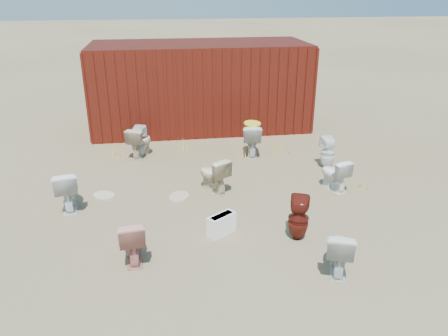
{
  "coord_description": "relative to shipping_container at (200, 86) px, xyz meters",
  "views": [
    {
      "loc": [
        -1.18,
        -7.21,
        3.86
      ],
      "look_at": [
        0.0,
        0.6,
        0.55
      ],
      "focal_mm": 35.0,
      "sensor_mm": 36.0,
      "label": 1
    }
  ],
  "objects": [
    {
      "name": "toilet_front_c",
      "position": [
        1.25,
        -7.4,
        -0.85
      ],
      "size": [
        0.61,
        0.78,
        0.7
      ],
      "primitive_type": "imported",
      "rotation": [
        0.0,
        0.0,
        2.78
      ],
      "color": "silver",
      "rests_on": "ground"
    },
    {
      "name": "weed_clump_f",
      "position": [
        2.81,
        -4.84,
        -1.1
      ],
      "size": [
        0.28,
        0.28,
        0.21
      ],
      "primitive_type": "cone",
      "color": "#BCAD4B",
      "rests_on": "ground"
    },
    {
      "name": "toilet_front_a",
      "position": [
        -2.96,
        -4.79,
        -0.81
      ],
      "size": [
        0.55,
        0.82,
        0.78
      ],
      "primitive_type": "imported",
      "rotation": [
        0.0,
        0.0,
        3.3
      ],
      "color": "white",
      "rests_on": "ground"
    },
    {
      "name": "ground",
      "position": [
        0.0,
        -5.2,
        -1.2
      ],
      "size": [
        100.0,
        100.0,
        0.0
      ],
      "primitive_type": "plane",
      "color": "brown",
      "rests_on": "ground"
    },
    {
      "name": "toilet_back_beige_right",
      "position": [
        -1.7,
        -2.27,
        -0.82
      ],
      "size": [
        0.7,
        0.85,
        0.75
      ],
      "primitive_type": "imported",
      "rotation": [
        0.0,
        0.0,
        2.68
      ],
      "color": "beige",
      "rests_on": "ground"
    },
    {
      "name": "weed_clump_a",
      "position": [
        -2.29,
        -2.12,
        -1.07
      ],
      "size": [
        0.36,
        0.36,
        0.26
      ],
      "primitive_type": "cone",
      "color": "#BCAD4B",
      "rests_on": "ground"
    },
    {
      "name": "loose_tank",
      "position": [
        -0.27,
        -6.12,
        -1.02
      ],
      "size": [
        0.52,
        0.45,
        0.35
      ],
      "primitive_type": "cube",
      "rotation": [
        0.0,
        0.0,
        0.61
      ],
      "color": "white",
      "rests_on": "ground"
    },
    {
      "name": "toilet_back_beige_left",
      "position": [
        -0.19,
        -4.46,
        -0.83
      ],
      "size": [
        0.71,
        0.82,
        0.73
      ],
      "primitive_type": "imported",
      "rotation": [
        0.0,
        0.0,
        3.67
      ],
      "color": "beige",
      "rests_on": "ground"
    },
    {
      "name": "toilet_back_a",
      "position": [
        -1.73,
        -2.28,
        -0.82
      ],
      "size": [
        0.45,
        0.45,
        0.77
      ],
      "primitive_type": "imported",
      "rotation": [
        0.0,
        0.0,
        2.77
      ],
      "color": "silver",
      "rests_on": "ground"
    },
    {
      "name": "toilet_front_pink",
      "position": [
        -1.7,
        -6.66,
        -0.84
      ],
      "size": [
        0.46,
        0.73,
        0.72
      ],
      "primitive_type": "imported",
      "rotation": [
        0.0,
        0.0,
        3.23
      ],
      "color": "tan",
      "rests_on": "ground"
    },
    {
      "name": "toilet_back_e",
      "position": [
        2.53,
        -3.61,
        -0.83
      ],
      "size": [
        0.35,
        0.35,
        0.73
      ],
      "primitive_type": "imported",
      "rotation": [
        0.0,
        0.0,
        3.2
      ],
      "color": "white",
      "rests_on": "ground"
    },
    {
      "name": "shipping_container",
      "position": [
        0.0,
        0.0,
        0.0
      ],
      "size": [
        6.0,
        2.4,
        2.4
      ],
      "primitive_type": "cube",
      "color": "#4C110C",
      "rests_on": "ground"
    },
    {
      "name": "toilet_front_e",
      "position": [
        2.24,
        -4.74,
        -0.86
      ],
      "size": [
        0.57,
        0.74,
        0.67
      ],
      "primitive_type": "imported",
      "rotation": [
        0.0,
        0.0,
        3.47
      ],
      "color": "white",
      "rests_on": "ground"
    },
    {
      "name": "weed_clump_c",
      "position": [
        1.77,
        -2.6,
        -1.04
      ],
      "size": [
        0.36,
        0.36,
        0.32
      ],
      "primitive_type": "cone",
      "color": "#BCAD4B",
      "rests_on": "ground"
    },
    {
      "name": "weed_clump_b",
      "position": [
        0.77,
        -2.8,
        -1.04
      ],
      "size": [
        0.32,
        0.32,
        0.32
      ],
      "primitive_type": "cone",
      "color": "#BCAD4B",
      "rests_on": "ground"
    },
    {
      "name": "toilet_front_maroon",
      "position": [
        0.94,
        -6.45,
        -0.83
      ],
      "size": [
        0.44,
        0.44,
        0.75
      ],
      "primitive_type": "imported",
      "rotation": [
        0.0,
        0.0,
        2.75
      ],
      "color": "#5B170F",
      "rests_on": "ground"
    },
    {
      "name": "weed_clump_d",
      "position": [
        -0.67,
        -2.01,
        -1.06
      ],
      "size": [
        0.3,
        0.3,
        0.28
      ],
      "primitive_type": "cone",
      "color": "#BCAD4B",
      "rests_on": "ground"
    },
    {
      "name": "loose_lid_near",
      "position": [
        -0.9,
        -4.63,
        -1.19
      ],
      "size": [
        0.52,
        0.59,
        0.02
      ],
      "primitive_type": "ellipsoid",
      "rotation": [
        0.0,
        0.0,
        -0.35
      ],
      "color": "tan",
      "rests_on": "ground"
    },
    {
      "name": "toilet_back_yellowlid",
      "position": [
        0.99,
        -2.58,
        -0.8
      ],
      "size": [
        0.58,
        0.85,
        0.8
      ],
      "primitive_type": "imported",
      "rotation": [
        0.0,
        0.0,
        2.96
      ],
      "color": "silver",
      "rests_on": "ground"
    },
    {
      "name": "loose_lid_far",
      "position": [
        -2.38,
        -4.37,
        -1.19
      ],
      "size": [
        0.59,
        0.58,
        0.02
      ],
      "primitive_type": "ellipsoid",
      "rotation": [
        0.0,
        0.0,
        0.85
      ],
      "color": "#C8BB91",
      "rests_on": "ground"
    },
    {
      "name": "yellow_lid",
      "position": [
        0.99,
        -2.58,
        -0.39
      ],
      "size": [
        0.4,
        0.51,
        0.02
      ],
      "primitive_type": "ellipsoid",
      "color": "yellow",
      "rests_on": "toilet_back_yellowlid"
    },
    {
      "name": "weed_clump_e",
      "position": [
        1.25,
        -1.78,
        -1.03
      ],
      "size": [
        0.34,
        0.34,
        0.34
      ],
      "primitive_type": "cone",
      "color": "#BCAD4B",
      "rests_on": "ground"
    }
  ]
}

